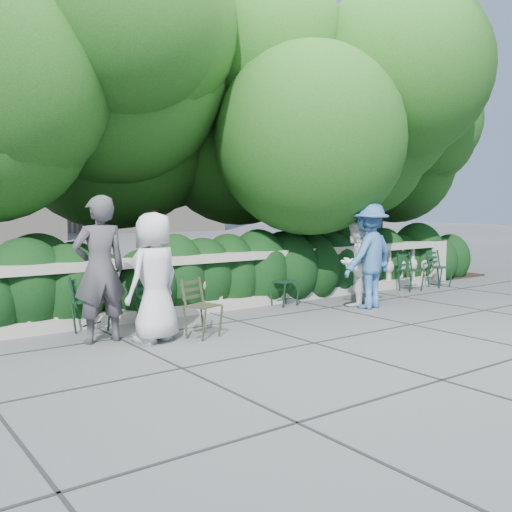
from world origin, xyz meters
TOP-DOWN VIEW (x-y plane):
  - ground at (0.00, 0.00)m, footprint 90.00×90.00m
  - balustrade at (0.00, 1.80)m, footprint 12.00×0.44m
  - shrub_hedge at (0.00, 3.00)m, footprint 15.00×2.60m
  - tree_canopy at (0.69, 3.19)m, footprint 15.04×6.52m
  - chair_b at (-2.59, 1.27)m, footprint 0.61×0.63m
  - chair_c at (-1.77, 1.13)m, footprint 0.49×0.53m
  - chair_d at (0.98, 1.30)m, footprint 0.49×0.52m
  - chair_e at (4.29, 1.10)m, footprint 0.47×0.51m
  - chair_f at (5.29, 1.10)m, footprint 0.46×0.50m
  - chair_weathered at (-1.48, 0.03)m, footprint 0.57×0.60m
  - person_businessman at (-2.16, 0.36)m, footprint 1.00×0.82m
  - person_woman_grey at (-2.77, 0.75)m, footprint 0.73×0.49m
  - person_casual_man at (2.03, 0.70)m, footprint 0.84×0.70m
  - person_older_blue at (2.05, 0.40)m, footprint 1.32×0.88m

SIDE VIEW (x-z plane):
  - ground at x=0.00m, z-range 0.00..0.00m
  - shrub_hedge at x=0.00m, z-range -0.85..0.85m
  - chair_b at x=-2.59m, z-range -0.42..0.42m
  - chair_c at x=-1.77m, z-range -0.42..0.42m
  - chair_d at x=0.98m, z-range -0.42..0.42m
  - chair_e at x=4.29m, z-range -0.42..0.42m
  - chair_f at x=5.29m, z-range -0.42..0.42m
  - chair_weathered at x=-1.48m, z-range -0.42..0.42m
  - balustrade at x=0.00m, z-range -0.01..0.99m
  - person_casual_man at x=2.03m, z-range 0.00..1.56m
  - person_businessman at x=-2.16m, z-range 0.00..1.75m
  - person_older_blue at x=2.05m, z-range 0.00..1.89m
  - person_woman_grey at x=-2.77m, z-range 0.00..1.97m
  - tree_canopy at x=0.69m, z-range 0.57..7.35m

